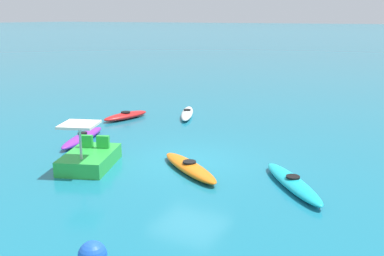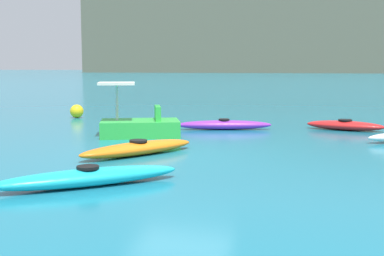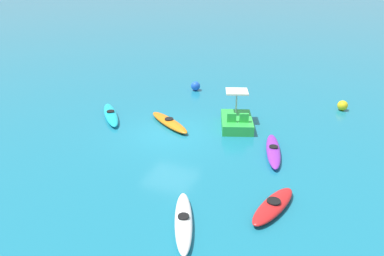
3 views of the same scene
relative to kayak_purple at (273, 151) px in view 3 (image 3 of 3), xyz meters
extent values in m
plane|color=#19728C|center=(-0.14, -5.04, -0.16)|extent=(600.00, 600.00, 0.00)
ellipsoid|color=purple|center=(0.00, 0.00, 0.00)|extent=(3.32, 1.41, 0.32)
cylinder|color=black|center=(0.00, 0.00, 0.18)|extent=(0.46, 0.46, 0.05)
ellipsoid|color=#19B7C6|center=(-0.84, -8.87, 0.00)|extent=(3.04, 2.74, 0.32)
cylinder|color=black|center=(-0.84, -8.87, 0.18)|extent=(0.57, 0.57, 0.05)
ellipsoid|color=white|center=(5.95, -1.59, 0.00)|extent=(3.07, 1.80, 0.32)
cylinder|color=black|center=(5.95, -1.59, 0.18)|extent=(0.47, 0.47, 0.05)
ellipsoid|color=orange|center=(-1.10, -5.53, 0.00)|extent=(2.40, 3.10, 0.32)
cylinder|color=black|center=(-1.10, -5.53, 0.18)|extent=(0.61, 0.61, 0.05)
ellipsoid|color=red|center=(4.03, 0.84, 0.00)|extent=(2.71, 1.33, 0.32)
cylinder|color=black|center=(4.03, 0.84, 0.18)|extent=(0.56, 0.56, 0.05)
cube|color=green|center=(-2.22, -2.31, 0.09)|extent=(2.77, 2.25, 0.50)
cube|color=green|center=(-1.60, -2.40, 0.56)|extent=(0.30, 0.47, 0.44)
cube|color=green|center=(-1.81, -1.84, 0.56)|extent=(0.30, 0.47, 0.44)
cylinder|color=#B2B2B7|center=(-2.87, -2.56, 0.89)|extent=(0.08, 0.08, 1.10)
cube|color=silver|center=(-2.87, -2.56, 1.48)|extent=(1.42, 1.42, 0.08)
sphere|color=yellow|center=(-6.78, 2.47, 0.12)|extent=(0.56, 0.56, 0.56)
sphere|color=blue|center=(-6.92, -6.48, 0.13)|extent=(0.59, 0.59, 0.59)
camera|label=1|loc=(-12.79, -11.89, 4.78)|focal=40.39mm
camera|label=2|loc=(3.22, -17.24, 1.99)|focal=47.96mm
camera|label=3|loc=(14.73, 2.41, 7.41)|focal=35.30mm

